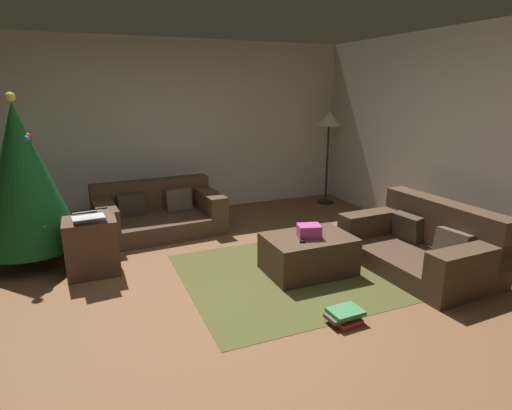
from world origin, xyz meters
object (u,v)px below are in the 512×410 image
at_px(christmas_tree, 23,177).
at_px(side_table, 92,246).
at_px(couch_left, 157,213).
at_px(ottoman, 308,254).
at_px(couch_right, 424,244).
at_px(book_stack, 344,316).
at_px(tv_remote, 302,239).
at_px(corner_lamp, 329,125).
at_px(laptop, 89,215).
at_px(gift_box, 309,231).

distance_m(christmas_tree, side_table, 1.07).
xyz_separation_m(couch_left, ottoman, (1.24, -1.96, -0.05)).
bearing_deg(couch_right, book_stack, 110.88).
xyz_separation_m(tv_remote, corner_lamp, (1.79, 2.39, 0.90)).
bearing_deg(couch_right, laptop, 68.00).
xyz_separation_m(couch_left, corner_lamp, (2.90, 0.35, 1.06)).
relative_size(ottoman, book_stack, 2.90).
distance_m(laptop, book_stack, 2.68).
xyz_separation_m(couch_left, tv_remote, (1.11, -2.04, 0.16)).
bearing_deg(ottoman, gift_box, -118.15).
height_order(christmas_tree, side_table, christmas_tree).
height_order(couch_left, tv_remote, couch_left).
xyz_separation_m(couch_left, gift_box, (1.22, -1.99, 0.22)).
bearing_deg(corner_lamp, christmas_tree, -168.53).
height_order(tv_remote, book_stack, tv_remote).
bearing_deg(book_stack, tv_remote, 84.27).
bearing_deg(couch_left, corner_lamp, -177.18).
bearing_deg(tv_remote, couch_right, 14.37).
height_order(christmas_tree, corner_lamp, christmas_tree).
relative_size(couch_left, tv_remote, 10.54).
distance_m(side_table, book_stack, 2.66).
bearing_deg(christmas_tree, ottoman, -27.65).
relative_size(ottoman, christmas_tree, 0.48).
height_order(gift_box, side_table, side_table).
bearing_deg(laptop, ottoman, -20.98).
distance_m(tv_remote, laptop, 2.18).
relative_size(book_stack, corner_lamp, 0.20).
bearing_deg(side_table, ottoman, -22.29).
height_order(gift_box, tv_remote, gift_box).
xyz_separation_m(couch_left, laptop, (-0.87, -1.15, 0.40)).
xyz_separation_m(gift_box, christmas_tree, (-2.70, 1.45, 0.51)).
height_order(ottoman, book_stack, ottoman).
bearing_deg(corner_lamp, side_table, -159.05).
distance_m(tv_remote, christmas_tree, 3.04).
height_order(couch_left, couch_right, couch_right).
xyz_separation_m(couch_right, ottoman, (-1.22, 0.39, -0.06)).
height_order(couch_right, ottoman, couch_right).
bearing_deg(laptop, gift_box, -21.81).
bearing_deg(side_table, laptop, -84.72).
bearing_deg(book_stack, couch_right, 23.09).
height_order(laptop, corner_lamp, corner_lamp).
relative_size(gift_box, tv_remote, 1.44).
height_order(book_stack, corner_lamp, corner_lamp).
distance_m(couch_left, corner_lamp, 3.11).
relative_size(side_table, laptop, 1.45).
height_order(gift_box, laptop, laptop).
height_order(tv_remote, laptop, laptop).
height_order(christmas_tree, laptop, christmas_tree).
distance_m(couch_right, corner_lamp, 2.93).
distance_m(christmas_tree, corner_lamp, 4.48).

